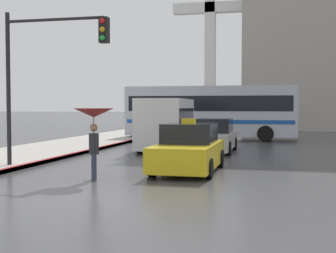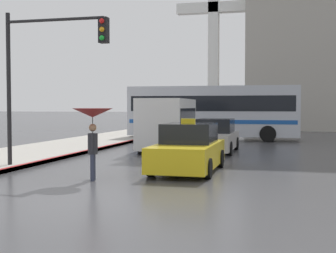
{
  "view_description": "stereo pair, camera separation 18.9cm",
  "coord_description": "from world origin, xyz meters",
  "px_view_note": "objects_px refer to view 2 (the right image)",
  "views": [
    {
      "loc": [
        4.15,
        -9.22,
        2.11
      ],
      "look_at": [
        0.39,
        6.5,
        1.4
      ],
      "focal_mm": 50.0,
      "sensor_mm": 36.0,
      "label": 1
    },
    {
      "loc": [
        4.33,
        -9.17,
        2.11
      ],
      "look_at": [
        0.39,
        6.5,
        1.4
      ],
      "focal_mm": 50.0,
      "sensor_mm": 36.0,
      "label": 2
    }
  ],
  "objects_px": {
    "taxi": "(188,150)",
    "monument_cross": "(214,34)",
    "pedestrian_with_umbrella": "(93,120)",
    "city_bus": "(213,110)",
    "sedan_red": "(215,137)",
    "traffic_light": "(49,59)",
    "ambulance_van": "(168,122)"
  },
  "relations": [
    {
      "from": "monument_cross",
      "to": "pedestrian_with_umbrella",
      "type": "bearing_deg",
      "value": -88.11
    },
    {
      "from": "pedestrian_with_umbrella",
      "to": "monument_cross",
      "type": "height_order",
      "value": "monument_cross"
    },
    {
      "from": "ambulance_van",
      "to": "pedestrian_with_umbrella",
      "type": "bearing_deg",
      "value": 87.67
    },
    {
      "from": "city_bus",
      "to": "monument_cross",
      "type": "bearing_deg",
      "value": 8.28
    },
    {
      "from": "city_bus",
      "to": "pedestrian_with_umbrella",
      "type": "relative_size",
      "value": 5.13
    },
    {
      "from": "city_bus",
      "to": "monument_cross",
      "type": "height_order",
      "value": "monument_cross"
    },
    {
      "from": "taxi",
      "to": "ambulance_van",
      "type": "relative_size",
      "value": 0.78
    },
    {
      "from": "ambulance_van",
      "to": "traffic_light",
      "type": "xyz_separation_m",
      "value": [
        -2.0,
        -7.91,
        2.27
      ]
    },
    {
      "from": "taxi",
      "to": "ambulance_van",
      "type": "distance_m",
      "value": 7.44
    },
    {
      "from": "taxi",
      "to": "ambulance_van",
      "type": "height_order",
      "value": "ambulance_van"
    },
    {
      "from": "sedan_red",
      "to": "traffic_light",
      "type": "height_order",
      "value": "traffic_light"
    },
    {
      "from": "sedan_red",
      "to": "traffic_light",
      "type": "relative_size",
      "value": 0.87
    },
    {
      "from": "taxi",
      "to": "city_bus",
      "type": "distance_m",
      "value": 14.42
    },
    {
      "from": "ambulance_van",
      "to": "taxi",
      "type": "bearing_deg",
      "value": 105.8
    },
    {
      "from": "traffic_light",
      "to": "city_bus",
      "type": "bearing_deg",
      "value": 78.57
    },
    {
      "from": "taxi",
      "to": "pedestrian_with_umbrella",
      "type": "bearing_deg",
      "value": 47.48
    },
    {
      "from": "pedestrian_with_umbrella",
      "to": "city_bus",
      "type": "bearing_deg",
      "value": -18.41
    },
    {
      "from": "taxi",
      "to": "traffic_light",
      "type": "xyz_separation_m",
      "value": [
        -4.45,
        -0.91,
        2.93
      ]
    },
    {
      "from": "city_bus",
      "to": "ambulance_van",
      "type": "bearing_deg",
      "value": 171.47
    },
    {
      "from": "ambulance_van",
      "to": "monument_cross",
      "type": "distance_m",
      "value": 21.1
    },
    {
      "from": "taxi",
      "to": "pedestrian_with_umbrella",
      "type": "xyz_separation_m",
      "value": [
        -2.26,
        -2.46,
        1.0
      ]
    },
    {
      "from": "sedan_red",
      "to": "pedestrian_with_umbrella",
      "type": "height_order",
      "value": "pedestrian_with_umbrella"
    },
    {
      "from": "pedestrian_with_umbrella",
      "to": "ambulance_van",
      "type": "bearing_deg",
      "value": -14.26
    },
    {
      "from": "taxi",
      "to": "monument_cross",
      "type": "distance_m",
      "value": 28.13
    },
    {
      "from": "city_bus",
      "to": "pedestrian_with_umbrella",
      "type": "bearing_deg",
      "value": 176.79
    },
    {
      "from": "ambulance_van",
      "to": "city_bus",
      "type": "relative_size",
      "value": 0.52
    },
    {
      "from": "ambulance_van",
      "to": "city_bus",
      "type": "xyz_separation_m",
      "value": [
        1.07,
        7.31,
        0.49
      ]
    },
    {
      "from": "sedan_red",
      "to": "ambulance_van",
      "type": "distance_m",
      "value": 2.44
    },
    {
      "from": "traffic_light",
      "to": "ambulance_van",
      "type": "bearing_deg",
      "value": 75.78
    },
    {
      "from": "ambulance_van",
      "to": "monument_cross",
      "type": "xyz_separation_m",
      "value": [
        -0.78,
        19.83,
        7.16
      ]
    },
    {
      "from": "ambulance_van",
      "to": "pedestrian_with_umbrella",
      "type": "xyz_separation_m",
      "value": [
        0.18,
        -9.46,
        0.35
      ]
    },
    {
      "from": "pedestrian_with_umbrella",
      "to": "taxi",
      "type": "bearing_deg",
      "value": -57.88
    }
  ]
}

